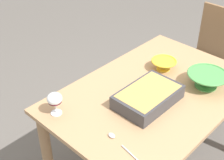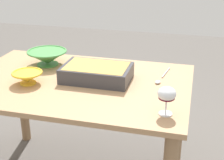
{
  "view_description": "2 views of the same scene",
  "coord_description": "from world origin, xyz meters",
  "px_view_note": "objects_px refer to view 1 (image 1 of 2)",
  "views": [
    {
      "loc": [
        -1.36,
        -0.93,
        1.95
      ],
      "look_at": [
        -0.19,
        0.18,
        0.83
      ],
      "focal_mm": 51.82,
      "sensor_mm": 36.0,
      "label": 1
    },
    {
      "loc": [
        -0.66,
        1.69,
        1.49
      ],
      "look_at": [
        -0.24,
        0.07,
        0.79
      ],
      "focal_mm": 53.33,
      "sensor_mm": 36.0,
      "label": 2
    }
  ],
  "objects_px": {
    "serving_spoon": "(119,143)",
    "small_bowl": "(207,79)",
    "dining_table": "(152,106)",
    "chair": "(213,56)",
    "casserole_dish": "(148,96)",
    "mixing_bowl": "(164,64)",
    "wine_glass": "(55,100)"
  },
  "relations": [
    {
      "from": "chair",
      "to": "mixing_bowl",
      "type": "distance_m",
      "value": 0.82
    },
    {
      "from": "mixing_bowl",
      "to": "small_bowl",
      "type": "bearing_deg",
      "value": -85.79
    },
    {
      "from": "wine_glass",
      "to": "chair",
      "type": "bearing_deg",
      "value": -6.06
    },
    {
      "from": "casserole_dish",
      "to": "mixing_bowl",
      "type": "distance_m",
      "value": 0.4
    },
    {
      "from": "dining_table",
      "to": "serving_spoon",
      "type": "height_order",
      "value": "serving_spoon"
    },
    {
      "from": "mixing_bowl",
      "to": "serving_spoon",
      "type": "xyz_separation_m",
      "value": [
        -0.73,
        -0.26,
        -0.03
      ]
    },
    {
      "from": "wine_glass",
      "to": "serving_spoon",
      "type": "distance_m",
      "value": 0.44
    },
    {
      "from": "dining_table",
      "to": "casserole_dish",
      "type": "height_order",
      "value": "casserole_dish"
    },
    {
      "from": "dining_table",
      "to": "chair",
      "type": "distance_m",
      "value": 1.04
    },
    {
      "from": "chair",
      "to": "small_bowl",
      "type": "bearing_deg",
      "value": -156.91
    },
    {
      "from": "wine_glass",
      "to": "serving_spoon",
      "type": "relative_size",
      "value": 0.5
    },
    {
      "from": "serving_spoon",
      "to": "dining_table",
      "type": "bearing_deg",
      "value": 16.94
    },
    {
      "from": "small_bowl",
      "to": "serving_spoon",
      "type": "distance_m",
      "value": 0.76
    },
    {
      "from": "chair",
      "to": "wine_glass",
      "type": "bearing_deg",
      "value": 173.94
    },
    {
      "from": "casserole_dish",
      "to": "mixing_bowl",
      "type": "xyz_separation_m",
      "value": [
        0.37,
        0.15,
        -0.01
      ]
    },
    {
      "from": "dining_table",
      "to": "chair",
      "type": "xyz_separation_m",
      "value": [
        1.03,
        0.11,
        -0.11
      ]
    },
    {
      "from": "serving_spoon",
      "to": "small_bowl",
      "type": "bearing_deg",
      "value": -4.71
    },
    {
      "from": "small_bowl",
      "to": "serving_spoon",
      "type": "xyz_separation_m",
      "value": [
        -0.76,
        0.06,
        -0.05
      ]
    },
    {
      "from": "serving_spoon",
      "to": "mixing_bowl",
      "type": "bearing_deg",
      "value": 19.28
    },
    {
      "from": "dining_table",
      "to": "wine_glass",
      "type": "height_order",
      "value": "wine_glass"
    },
    {
      "from": "small_bowl",
      "to": "chair",
      "type": "bearing_deg",
      "value": 23.09
    },
    {
      "from": "dining_table",
      "to": "wine_glass",
      "type": "xyz_separation_m",
      "value": [
        -0.55,
        0.28,
        0.22
      ]
    },
    {
      "from": "chair",
      "to": "small_bowl",
      "type": "height_order",
      "value": "chair"
    },
    {
      "from": "mixing_bowl",
      "to": "serving_spoon",
      "type": "bearing_deg",
      "value": -160.72
    },
    {
      "from": "wine_glass",
      "to": "casserole_dish",
      "type": "xyz_separation_m",
      "value": [
        0.44,
        -0.32,
        -0.05
      ]
    },
    {
      "from": "wine_glass",
      "to": "mixing_bowl",
      "type": "distance_m",
      "value": 0.82
    },
    {
      "from": "casserole_dish",
      "to": "small_bowl",
      "type": "height_order",
      "value": "small_bowl"
    },
    {
      "from": "mixing_bowl",
      "to": "serving_spoon",
      "type": "distance_m",
      "value": 0.78
    },
    {
      "from": "dining_table",
      "to": "serving_spoon",
      "type": "relative_size",
      "value": 4.72
    },
    {
      "from": "wine_glass",
      "to": "small_bowl",
      "type": "relative_size",
      "value": 0.54
    },
    {
      "from": "dining_table",
      "to": "small_bowl",
      "type": "bearing_deg",
      "value": -37.03
    },
    {
      "from": "chair",
      "to": "small_bowl",
      "type": "distance_m",
      "value": 0.86
    }
  ]
}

